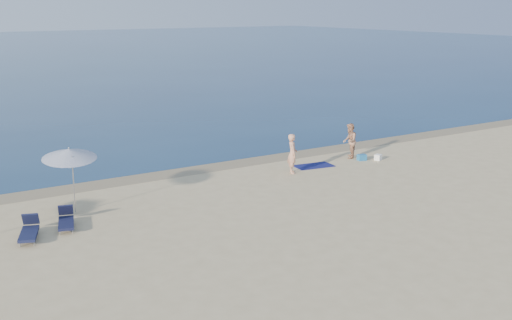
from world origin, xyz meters
The scene contains 9 objects.
wet_sand_strip centered at (0.00, 19.40, 0.00)m, with size 240.00×1.60×0.00m, color #847254.
person_left centered at (2.01, 16.57, 0.88)m, with size 0.64×0.42×1.76m, color tan.
person_right centered at (6.01, 17.39, 0.85)m, with size 0.82×0.64×1.70m, color tan.
beach_towel centered at (3.55, 17.02, 0.01)m, with size 1.78×0.99×0.03m, color #0F114B.
white_bag centered at (6.88, 16.29, 0.14)m, with size 0.32×0.28×0.28m, color white.
blue_cooler centered at (6.19, 16.69, 0.14)m, with size 0.40×0.29×0.29m, color #1F6AA9.
umbrella_near centered at (-7.85, 16.35, 2.15)m, with size 2.34×2.36×2.49m.
lounger_left centered at (-9.85, 14.40, 0.25)m, with size 1.02×1.66×0.70m.
lounger_right centered at (-8.55, 14.81, 0.24)m, with size 0.90×1.58×0.66m.
Camera 1 is at (-14.12, -5.72, 7.27)m, focal length 45.00 mm.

